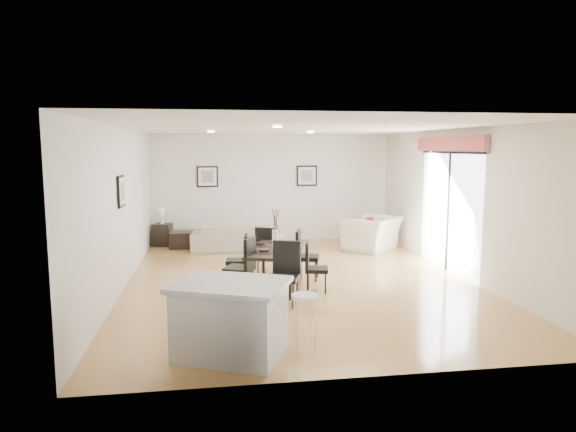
{
  "coord_description": "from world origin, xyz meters",
  "views": [
    {
      "loc": [
        -1.52,
        -8.86,
        2.35
      ],
      "look_at": [
        -0.12,
        0.4,
        1.11
      ],
      "focal_mm": 32.0,
      "sensor_mm": 36.0,
      "label": 1
    }
  ],
  "objects": [
    {
      "name": "ground",
      "position": [
        0.0,
        0.0,
        0.0
      ],
      "size": [
        8.0,
        8.0,
        0.0
      ],
      "primitive_type": "plane",
      "color": "tan",
      "rests_on": "ground"
    },
    {
      "name": "wall_back",
      "position": [
        0.0,
        4.0,
        1.35
      ],
      "size": [
        6.0,
        0.04,
        2.7
      ],
      "primitive_type": "cube",
      "color": "silver",
      "rests_on": "ground"
    },
    {
      "name": "wall_front",
      "position": [
        0.0,
        -4.0,
        1.35
      ],
      "size": [
        6.0,
        0.04,
        2.7
      ],
      "primitive_type": "cube",
      "color": "silver",
      "rests_on": "ground"
    },
    {
      "name": "wall_left",
      "position": [
        -3.0,
        0.0,
        1.35
      ],
      "size": [
        0.04,
        8.0,
        2.7
      ],
      "primitive_type": "cube",
      "color": "silver",
      "rests_on": "ground"
    },
    {
      "name": "wall_right",
      "position": [
        3.0,
        0.0,
        1.35
      ],
      "size": [
        0.04,
        8.0,
        2.7
      ],
      "primitive_type": "cube",
      "color": "silver",
      "rests_on": "ground"
    },
    {
      "name": "ceiling",
      "position": [
        0.0,
        0.0,
        2.7
      ],
      "size": [
        6.0,
        8.0,
        0.02
      ],
      "primitive_type": "cube",
      "color": "white",
      "rests_on": "wall_back"
    },
    {
      "name": "sofa",
      "position": [
        -0.92,
        2.84,
        0.31
      ],
      "size": [
        2.18,
        1.03,
        0.62
      ],
      "primitive_type": "imported",
      "rotation": [
        0.0,
        0.0,
        3.04
      ],
      "color": "gray",
      "rests_on": "ground"
    },
    {
      "name": "armchair",
      "position": [
        2.14,
        2.4,
        0.39
      ],
      "size": [
        1.59,
        1.59,
        0.78
      ],
      "primitive_type": "imported",
      "rotation": [
        0.0,
        0.0,
        3.92
      ],
      "color": "beige",
      "rests_on": "ground"
    },
    {
      "name": "courtyard_plant_b",
      "position": [
        5.43,
        1.75,
        0.31
      ],
      "size": [
        0.46,
        0.46,
        0.63
      ],
      "primitive_type": "imported",
      "rotation": [
        0.0,
        0.0,
        0.41
      ],
      "color": "#415F29",
      "rests_on": "ground"
    },
    {
      "name": "dining_table",
      "position": [
        -0.46,
        -0.39,
        0.59
      ],
      "size": [
        1.21,
        1.75,
        0.66
      ],
      "rotation": [
        0.0,
        0.0,
        -0.28
      ],
      "color": "black",
      "rests_on": "ground"
    },
    {
      "name": "dining_chair_wnear",
      "position": [
        -1.02,
        -0.82,
        0.53
      ],
      "size": [
        0.56,
        0.56,
        0.94
      ],
      "rotation": [
        0.0,
        0.0,
        -2.01
      ],
      "color": "black",
      "rests_on": "ground"
    },
    {
      "name": "dining_chair_wfar",
      "position": [
        -1.02,
        -0.0,
        0.47
      ],
      "size": [
        0.42,
        0.42,
        0.84
      ],
      "rotation": [
        0.0,
        0.0,
        -1.68
      ],
      "color": "black",
      "rests_on": "ground"
    },
    {
      "name": "dining_chair_enear",
      "position": [
        0.11,
        -0.77,
        0.46
      ],
      "size": [
        0.44,
        0.44,
        0.82
      ],
      "rotation": [
        0.0,
        0.0,
        1.35
      ],
      "color": "black",
      "rests_on": "ground"
    },
    {
      "name": "dining_chair_efar",
      "position": [
        0.1,
        0.03,
        0.5
      ],
      "size": [
        0.5,
        0.5,
        0.89
      ],
      "rotation": [
        0.0,
        0.0,
        1.28
      ],
      "color": "black",
      "rests_on": "ground"
    },
    {
      "name": "dining_chair_head",
      "position": [
        -0.43,
        -1.37,
        0.53
      ],
      "size": [
        0.55,
        0.55,
        0.95
      ],
      "rotation": [
        0.0,
        0.0,
        -0.36
      ],
      "color": "black",
      "rests_on": "ground"
    },
    {
      "name": "dining_chair_foot",
      "position": [
        -0.49,
        0.6,
        0.49
      ],
      "size": [
        0.53,
        0.53,
        0.88
      ],
      "rotation": [
        0.0,
        0.0,
        2.67
      ],
      "color": "black",
      "rests_on": "ground"
    },
    {
      "name": "vase",
      "position": [
        -0.46,
        -0.39,
        0.92
      ],
      "size": [
        0.81,
        1.28,
        0.67
      ],
      "color": "white",
      "rests_on": "dining_table"
    },
    {
      "name": "coffee_table",
      "position": [
        -2.05,
        3.4,
        0.19
      ],
      "size": [
        0.97,
        0.62,
        0.38
      ],
      "primitive_type": "cube",
      "rotation": [
        0.0,
        0.0,
        0.05
      ],
      "color": "black",
      "rests_on": "ground"
    },
    {
      "name": "side_table",
      "position": [
        -2.7,
        3.7,
        0.27
      ],
      "size": [
        0.48,
        0.48,
        0.53
      ],
      "primitive_type": "cube",
      "rotation": [
        0.0,
        0.0,
        -0.23
      ],
      "color": "black",
      "rests_on": "ground"
    },
    {
      "name": "table_lamp",
      "position": [
        -2.7,
        3.7,
        0.77
      ],
      "size": [
        0.19,
        0.19,
        0.36
      ],
      "color": "white",
      "rests_on": "side_table"
    },
    {
      "name": "cushion",
      "position": [
        2.03,
        2.29,
        0.61
      ],
      "size": [
        0.28,
        0.33,
        0.33
      ],
      "primitive_type": "cube",
      "rotation": [
        0.0,
        0.0,
        4.09
      ],
      "color": "maroon",
      "rests_on": "armchair"
    },
    {
      "name": "kitchen_island",
      "position": [
        -1.33,
        -3.23,
        0.43
      ],
      "size": [
        1.5,
        1.36,
        0.86
      ],
      "rotation": [
        0.0,
        0.0,
        -0.41
      ],
      "color": "silver",
      "rests_on": "ground"
    },
    {
      "name": "bar_stool",
      "position": [
        -0.48,
        -3.23,
        0.58
      ],
      "size": [
        0.31,
        0.31,
        0.68
      ],
      "color": "white",
      "rests_on": "ground"
    },
    {
      "name": "framed_print_back_left",
      "position": [
        -1.6,
        3.97,
        1.65
      ],
      "size": [
        0.52,
        0.04,
        0.52
      ],
      "color": "black",
      "rests_on": "wall_back"
    },
    {
      "name": "framed_print_back_right",
      "position": [
        0.9,
        3.97,
        1.65
      ],
      "size": [
        0.52,
        0.04,
        0.52
      ],
      "color": "black",
      "rests_on": "wall_back"
    },
    {
      "name": "framed_print_left_wall",
      "position": [
        -2.97,
        -0.2,
        1.65
      ],
      "size": [
        0.04,
        0.52,
        0.52
      ],
      "rotation": [
        0.0,
        0.0,
        1.57
      ],
      "color": "black",
      "rests_on": "wall_left"
    },
    {
      "name": "sliding_door",
      "position": [
        2.96,
        0.3,
        1.66
      ],
      "size": [
        0.12,
        2.7,
        2.57
      ],
      "color": "white",
      "rests_on": "wall_right"
    }
  ]
}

